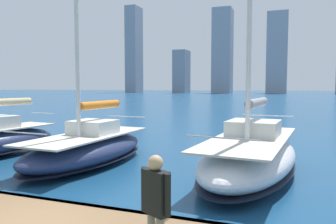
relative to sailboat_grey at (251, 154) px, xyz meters
name	(u,v)px	position (x,y,z in m)	size (l,w,h in m)	color
city_skyline	(317,48)	(-13.45, -154.36, 20.10)	(167.75, 21.01, 51.00)	#929CAB
sailboat_grey	(251,154)	(0.00, 0.00, 0.00)	(3.67, 8.07, 11.65)	white
sailboat_orange	(88,147)	(6.36, 0.46, -0.07)	(3.12, 7.03, 10.58)	navy
person_black_shirt	(156,200)	(0.54, 7.52, 0.79)	(0.53, 0.36, 1.58)	gray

